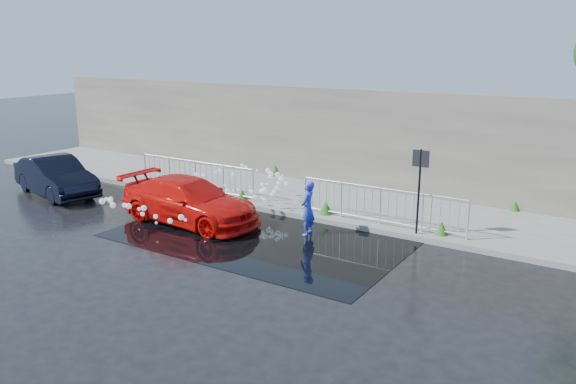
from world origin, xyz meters
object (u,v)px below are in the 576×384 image
object	(u,v)px
red_car	(189,201)
dark_car	(56,176)
sign_post	(420,178)
person	(308,208)

from	to	relation	value
red_car	dark_car	size ratio (longest dim) A/B	1.11
sign_post	dark_car	world-z (taller)	sign_post
sign_post	person	xyz separation A→B (m)	(-2.70, -1.30, -0.95)
red_car	person	distance (m)	3.67
dark_car	person	bearing A→B (deg)	-70.66
red_car	person	world-z (taller)	person
red_car	dark_car	world-z (taller)	dark_car
person	sign_post	bearing A→B (deg)	105.66
sign_post	person	bearing A→B (deg)	-154.29
sign_post	dark_car	distance (m)	12.66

